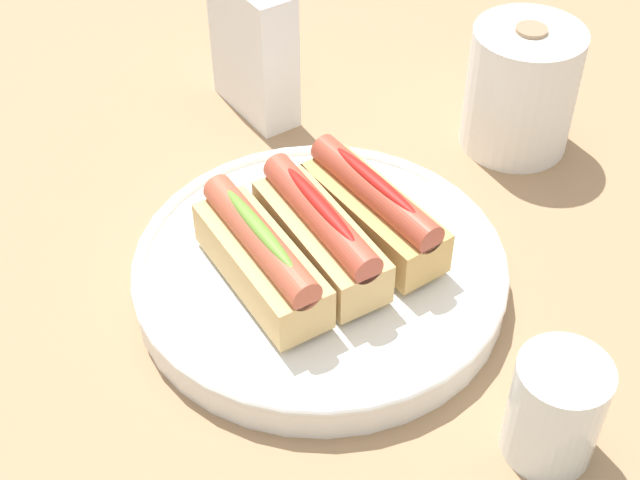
{
  "coord_description": "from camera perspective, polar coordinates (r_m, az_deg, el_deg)",
  "views": [
    {
      "loc": [
        0.39,
        -0.41,
        0.57
      ],
      "look_at": [
        0.02,
        -0.01,
        0.06
      ],
      "focal_mm": 50.92,
      "sensor_mm": 36.0,
      "label": 1
    }
  ],
  "objects": [
    {
      "name": "serving_bowl",
      "position": [
        0.78,
        0.0,
        -1.94
      ],
      "size": [
        0.32,
        0.32,
        0.04
      ],
      "color": "white",
      "rests_on": "ground_plane"
    },
    {
      "name": "hotdog_front",
      "position": [
        0.73,
        -3.58,
        -1.18
      ],
      "size": [
        0.16,
        0.09,
        0.06
      ],
      "color": "#DBB270",
      "rests_on": "serving_bowl"
    },
    {
      "name": "ground_plane",
      "position": [
        0.81,
        -0.39,
        -2.03
      ],
      "size": [
        2.4,
        2.4,
        0.0
      ],
      "primitive_type": "plane",
      "color": "#9E7A56"
    },
    {
      "name": "water_glass",
      "position": [
        0.68,
        14.49,
        -10.48
      ],
      "size": [
        0.07,
        0.07,
        0.09
      ],
      "color": "white",
      "rests_on": "ground_plane"
    },
    {
      "name": "hotdog_side",
      "position": [
        0.78,
        3.38,
        1.96
      ],
      "size": [
        0.16,
        0.08,
        0.06
      ],
      "color": "tan",
      "rests_on": "serving_bowl"
    },
    {
      "name": "paper_towel_roll",
      "position": [
        0.94,
        12.52,
        9.24
      ],
      "size": [
        0.11,
        0.11,
        0.13
      ],
      "color": "white",
      "rests_on": "ground_plane"
    },
    {
      "name": "hotdog_back",
      "position": [
        0.75,
        0.0,
        0.44
      ],
      "size": [
        0.16,
        0.09,
        0.06
      ],
      "color": "#DBB270",
      "rests_on": "serving_bowl"
    },
    {
      "name": "napkin_box",
      "position": [
        0.97,
        -4.2,
        11.96
      ],
      "size": [
        0.12,
        0.07,
        0.15
      ],
      "primitive_type": "cube",
      "rotation": [
        0.0,
        0.0,
        -0.22
      ],
      "color": "white",
      "rests_on": "ground_plane"
    }
  ]
}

